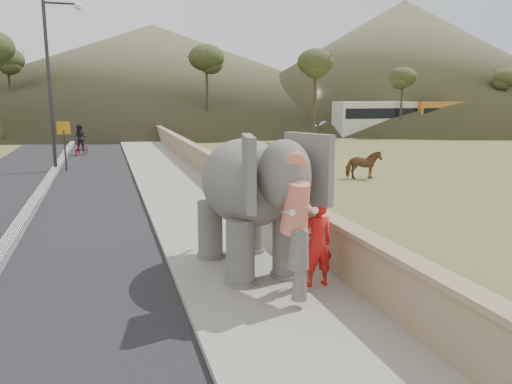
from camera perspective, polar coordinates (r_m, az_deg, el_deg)
ground at (r=9.32m, az=1.01°, el=-11.76°), size 160.00×160.00×0.00m
road at (r=18.68m, az=-23.77°, el=-1.07°), size 7.00×120.00×0.03m
median at (r=18.66m, az=-23.80°, el=-0.79°), size 0.35×120.00×0.22m
walkway at (r=18.71m, az=-8.44°, el=-0.05°), size 3.00×120.00×0.15m
parapet at (r=18.93m, az=-3.53°, el=1.64°), size 0.30×120.00×1.10m
lamppost at (r=25.88m, az=-21.97°, el=12.97°), size 1.76×0.36×8.00m
signboard at (r=25.72m, az=-21.07°, el=5.83°), size 0.60×0.08×2.40m
cow at (r=22.35m, az=12.16°, el=3.04°), size 1.61×1.03×1.26m
distant_car at (r=47.87m, az=8.72°, el=7.34°), size 4.38×2.12×1.44m
bus_white at (r=47.97m, az=15.33°, el=8.08°), size 11.09×2.92×3.10m
bus_orange at (r=51.67m, az=22.50°, el=7.82°), size 11.04×2.70×3.10m
hill_right at (r=71.66m, az=16.29°, el=14.00°), size 56.00×56.00×16.00m
hill_far at (r=78.63m, az=-11.60°, el=13.17°), size 80.00×80.00×14.00m
elephant_and_man at (r=10.00m, az=-1.02°, el=-1.06°), size 2.43×4.02×2.76m
motorcyclist at (r=32.56m, az=-19.37°, el=5.32°), size 1.13×1.66×1.90m
trees at (r=36.79m, az=-12.65°, el=11.16°), size 48.26×44.57×8.61m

